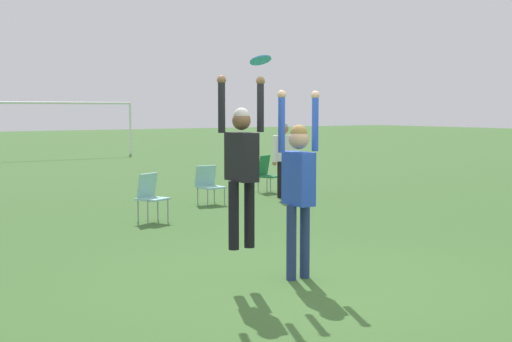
% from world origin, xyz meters
% --- Properties ---
extents(ground_plane, '(120.00, 120.00, 0.00)m').
position_xyz_m(ground_plane, '(0.00, 0.00, 0.00)').
color(ground_plane, '#3D662D').
extents(person_jumping, '(0.63, 0.49, 1.97)m').
position_xyz_m(person_jumping, '(-0.51, 0.36, 1.48)').
color(person_jumping, black).
rests_on(person_jumping, ground_plane).
extents(person_defending, '(0.61, 0.47, 2.26)m').
position_xyz_m(person_defending, '(0.25, 0.29, 1.21)').
color(person_defending, navy).
rests_on(person_defending, ground_plane).
extents(frisbee, '(0.25, 0.24, 0.11)m').
position_xyz_m(frisbee, '(-0.23, 0.38, 2.60)').
color(frisbee, '#2D9EDB').
extents(camping_chair_1, '(0.62, 0.67, 0.88)m').
position_xyz_m(camping_chair_1, '(0.75, 5.27, 0.52)').
color(camping_chair_1, gray).
rests_on(camping_chair_1, ground_plane).
extents(camping_chair_2, '(0.51, 0.55, 0.83)m').
position_xyz_m(camping_chair_2, '(2.86, 6.74, 0.47)').
color(camping_chair_2, gray).
rests_on(camping_chair_2, ground_plane).
extents(camping_chair_3, '(0.59, 0.65, 0.90)m').
position_xyz_m(camping_chair_3, '(5.19, 7.87, 0.51)').
color(camping_chair_3, gray).
rests_on(camping_chair_3, ground_plane).
extents(person_spectator_near, '(0.63, 0.45, 1.74)m').
position_xyz_m(person_spectator_near, '(4.87, 6.73, 1.05)').
color(person_spectator_near, black).
rests_on(person_spectator_near, ground_plane).
extents(soccer_goal, '(7.10, 0.10, 2.35)m').
position_xyz_m(soccer_goal, '(5.17, 23.32, 1.84)').
color(soccer_goal, white).
rests_on(soccer_goal, ground_plane).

